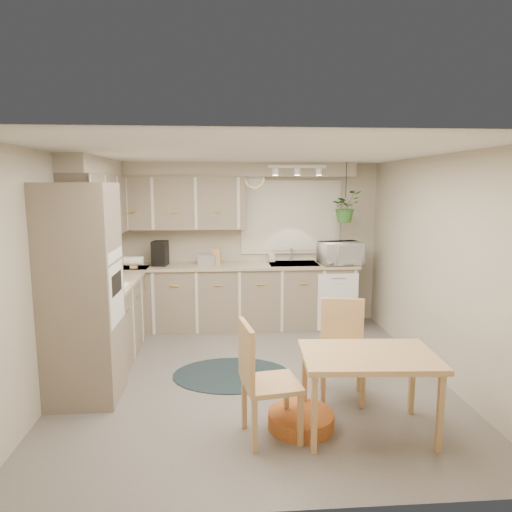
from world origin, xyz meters
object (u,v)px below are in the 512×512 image
at_px(braided_rug, 232,375).
at_px(chair_back, 343,351).
at_px(dining_table, 367,393).
at_px(pet_bed, 301,420).
at_px(microwave, 340,251).
at_px(chair_left, 271,380).

bearing_deg(braided_rug, chair_back, -30.23).
height_order(dining_table, pet_bed, dining_table).
bearing_deg(dining_table, microwave, 80.13).
bearing_deg(pet_bed, dining_table, -11.59).
distance_m(chair_left, pet_bed, 0.52).
xyz_separation_m(chair_back, microwave, (0.55, 2.26, 0.66)).
relative_size(chair_left, microwave, 1.67).
bearing_deg(pet_bed, braided_rug, 116.58).
distance_m(chair_back, braided_rug, 1.32).
bearing_deg(pet_bed, microwave, 69.42).
xyz_separation_m(chair_left, braided_rug, (-0.30, 1.27, -0.49)).
relative_size(dining_table, pet_bed, 1.92).
height_order(chair_left, braided_rug, chair_left).
bearing_deg(chair_back, chair_left, 51.76).
bearing_deg(braided_rug, pet_bed, -63.42).
bearing_deg(microwave, pet_bed, -120.87).
distance_m(chair_back, microwave, 2.42).
height_order(chair_left, microwave, microwave).
bearing_deg(microwave, chair_left, -124.64).
relative_size(dining_table, braided_rug, 0.84).
xyz_separation_m(dining_table, braided_rug, (-1.11, 1.25, -0.34)).
xyz_separation_m(pet_bed, microwave, (1.04, 2.78, 1.07)).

